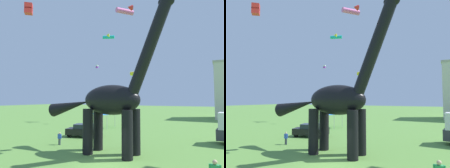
% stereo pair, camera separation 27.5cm
% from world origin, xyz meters
% --- Properties ---
extents(ground_plane, '(240.00, 240.00, 0.00)m').
position_xyz_m(ground_plane, '(0.00, 0.00, 0.00)').
color(ground_plane, '#5B8E3D').
extents(dinosaur_sculpture, '(11.98, 2.54, 12.52)m').
position_xyz_m(dinosaur_sculpture, '(-0.98, 3.01, 4.53)').
color(dinosaur_sculpture, black).
rests_on(dinosaur_sculpture, ground_plane).
extents(parked_sedan_left, '(4.53, 2.88, 1.55)m').
position_xyz_m(parked_sedan_left, '(-7.55, 8.57, 0.81)').
color(parked_sedan_left, black).
rests_on(parked_sedan_left, ground_plane).
extents(person_vendor_side, '(0.47, 0.21, 1.24)m').
position_xyz_m(person_vendor_side, '(-7.25, 3.84, 0.75)').
color(person_vendor_side, '#2D3347').
rests_on(person_vendor_side, ground_plane).
extents(festival_canopy_tent, '(3.15, 3.15, 3.00)m').
position_xyz_m(festival_canopy_tent, '(-9.63, 16.97, 2.54)').
color(festival_canopy_tent, '#B2B2B7').
rests_on(festival_canopy_tent, ground_plane).
extents(kite_high_right, '(1.91, 1.75, 0.54)m').
position_xyz_m(kite_high_right, '(-2.83, 14.40, 8.10)').
color(kite_high_right, yellow).
extents(kite_far_right, '(1.32, 1.32, 1.34)m').
position_xyz_m(kite_far_right, '(-14.30, 5.58, 16.16)').
color(kite_far_right, red).
extents(kite_near_high, '(1.88, 1.81, 0.53)m').
position_xyz_m(kite_near_high, '(-0.61, 5.46, 13.18)').
color(kite_near_high, pink).
extents(kite_mid_left, '(2.53, 2.45, 0.72)m').
position_xyz_m(kite_mid_left, '(-13.28, 25.28, 17.57)').
color(kite_mid_left, '#19B2B7').
extents(kite_trailing, '(0.43, 0.43, 0.54)m').
position_xyz_m(kite_trailing, '(-13.41, 20.99, 10.69)').
color(kite_trailing, white).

